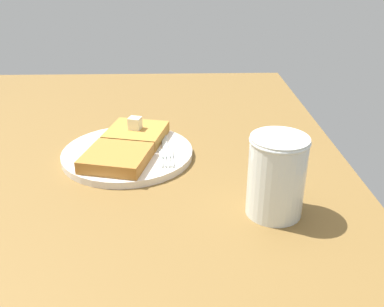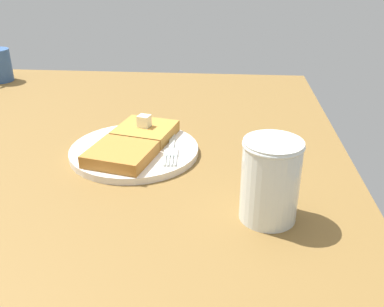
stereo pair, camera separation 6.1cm
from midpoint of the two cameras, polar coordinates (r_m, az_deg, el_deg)
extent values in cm
cube|color=brown|center=(77.85, -12.36, 0.98)|extent=(91.70, 91.70, 2.04)
cylinder|color=silver|center=(70.81, -5.28, 0.33)|extent=(21.12, 21.12, 1.13)
torus|color=gray|center=(70.74, -5.28, 0.45)|extent=(21.12, 21.12, 0.80)
cube|color=#B57E34|center=(74.16, -3.90, 2.91)|extent=(11.00, 11.19, 1.94)
cube|color=#AD702E|center=(66.25, -6.92, -0.16)|extent=(11.00, 11.19, 1.94)
cube|color=#F6F0C3|center=(73.10, -4.08, 4.22)|extent=(2.29, 2.43, 1.99)
cube|color=silver|center=(73.98, -0.28, 2.25)|extent=(10.04, 1.72, 0.36)
cube|color=silver|center=(68.17, -0.30, 0.09)|extent=(2.97, 2.42, 0.36)
cube|color=silver|center=(65.49, 0.41, -1.06)|extent=(3.22, 0.58, 0.36)
cube|color=silver|center=(65.49, -0.07, -1.06)|extent=(3.22, 0.58, 0.36)
cube|color=silver|center=(65.49, -0.55, -1.06)|extent=(3.22, 0.58, 0.36)
cube|color=silver|center=(65.50, -1.03, -1.06)|extent=(3.22, 0.58, 0.36)
cylinder|color=#42220B|center=(54.55, 13.38, -5.51)|extent=(6.59, 6.59, 6.46)
cylinder|color=silver|center=(53.53, 13.60, -3.63)|extent=(7.16, 7.16, 10.58)
torus|color=silver|center=(51.38, 14.15, 1.08)|extent=(7.38, 7.38, 0.50)
camera|label=1|loc=(0.03, -87.14, 1.39)|focal=40.00mm
camera|label=2|loc=(0.03, 92.86, -1.39)|focal=40.00mm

